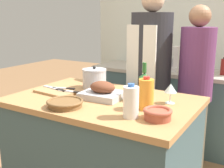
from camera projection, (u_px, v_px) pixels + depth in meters
kitchen_island at (103, 158)px, 2.11m from camera, size 1.30×0.86×0.93m
back_counter at (172, 106)px, 3.39m from camera, size 1.93×0.60×0.90m
back_wall at (184, 35)px, 3.49m from camera, size 2.43×0.10×2.55m
roasting_pan at (103, 92)px, 2.00m from camera, size 0.30×0.25×0.12m
wicker_basket at (65, 103)px, 1.81m from camera, size 0.24×0.24×0.05m
cutting_board at (55, 92)px, 2.14m from camera, size 0.33×0.20×0.02m
stock_pot at (94, 79)px, 2.28m from camera, size 0.20×0.20×0.18m
mixing_bowl at (158, 114)px, 1.58m from camera, size 0.17×0.17×0.06m
juice_jug at (146, 94)px, 1.75m from camera, size 0.10×0.10×0.21m
milk_jug at (131, 102)px, 1.60m from camera, size 0.09×0.09×0.20m
wine_bottle_green at (144, 86)px, 1.92m from camera, size 0.07×0.07×0.27m
wine_glass_left at (171, 89)px, 1.87m from camera, size 0.08×0.08×0.14m
knife_chef at (55, 89)px, 2.19m from camera, size 0.26×0.07×0.01m
knife_paring at (65, 88)px, 2.20m from camera, size 0.18×0.08×0.01m
knife_bread at (72, 92)px, 2.11m from camera, size 0.21×0.06×0.01m
stand_mixer at (171, 61)px, 3.19m from camera, size 0.18×0.14×0.28m
condiment_bottle_tall at (224, 67)px, 2.96m from camera, size 0.06×0.06×0.19m
condiment_bottle_short at (181, 62)px, 3.39m from camera, size 0.05×0.05×0.15m
person_cook_aproned at (150, 76)px, 2.63m from camera, size 0.38×0.39×1.74m
person_cook_guest at (195, 86)px, 2.52m from camera, size 0.30×0.30×1.60m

